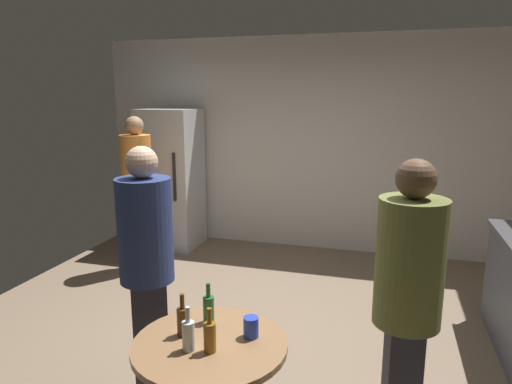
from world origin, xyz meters
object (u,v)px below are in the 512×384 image
Objects in this scene: beer_bottle_amber at (210,336)px; beer_bottle_green at (209,308)px; foreground_table at (210,360)px; plastic_cup_blue at (251,327)px; beer_bottle_brown at (183,320)px; person_in_olive_shirt at (408,295)px; beer_bottle_clear at (188,334)px; person_in_navy_shirt at (147,257)px; refrigerator at (172,179)px; person_in_orange_shirt at (137,181)px.

beer_bottle_amber is 1.00× the size of beer_bottle_green.
foreground_table is 0.21m from beer_bottle_amber.
beer_bottle_amber is at bearing -128.98° from plastic_cup_blue.
beer_bottle_green is 2.09× the size of plastic_cup_blue.
person_in_olive_shirt is at bearing 14.08° from beer_bottle_brown.
beer_bottle_brown is 0.36m from plastic_cup_blue.
beer_bottle_amber is 0.11m from beer_bottle_clear.
person_in_navy_shirt is at bearing 157.02° from plastic_cup_blue.
beer_bottle_green and beer_bottle_clear have the same top height.
person_in_navy_shirt is (-0.51, 0.25, 0.16)m from beer_bottle_green.
person_in_navy_shirt is at bearing 154.46° from beer_bottle_green.
refrigerator is at bearing 119.49° from beer_bottle_green.
person_in_orange_shirt is at bearing 126.36° from beer_bottle_amber.
beer_bottle_amber is 0.25m from plastic_cup_blue.
person_in_navy_shirt is (-1.56, 0.13, -0.00)m from person_in_olive_shirt.
beer_bottle_brown is at bearing 5.47° from person_in_olive_shirt.
beer_bottle_green is at bearing 65.41° from beer_bottle_brown.
person_in_olive_shirt is 1.56m from person_in_navy_shirt.
beer_bottle_amber reaches higher than plastic_cup_blue.
beer_bottle_clear is at bearing 12.91° from person_in_olive_shirt.
person_in_olive_shirt is at bearing 17.84° from foreground_table.
beer_bottle_amber is at bearing -67.01° from beer_bottle_green.
beer_bottle_brown is (-0.16, 0.03, 0.19)m from foreground_table.
refrigerator reaches higher than beer_bottle_brown.
beer_bottle_amber is at bearing 18.11° from person_in_navy_shirt.
beer_bottle_green is 2.93m from person_in_orange_shirt.
person_in_olive_shirt is (0.92, 0.39, 0.16)m from beer_bottle_amber.
beer_bottle_green is at bearing 32.22° from person_in_navy_shirt.
foreground_table is (1.89, -3.39, -0.27)m from refrigerator.
beer_bottle_green is 1.06m from person_in_olive_shirt.
person_in_olive_shirt is 1.00× the size of person_in_navy_shirt.
foreground_table is at bearing 21.25° from person_in_navy_shirt.
beer_bottle_brown is at bearing -166.91° from plastic_cup_blue.
person_in_orange_shirt reaches higher than beer_bottle_clear.
refrigerator reaches higher than plastic_cup_blue.
plastic_cup_blue is 0.82m from person_in_olive_shirt.
person_in_navy_shirt is at bearing 136.47° from beer_bottle_brown.
refrigerator is 4.20m from person_in_olive_shirt.
beer_bottle_clear is at bearing -141.55° from plastic_cup_blue.
person_in_navy_shirt reaches higher than beer_bottle_clear.
plastic_cup_blue is at bearing 34.78° from person_in_navy_shirt.
person_in_olive_shirt is (0.96, 0.31, 0.35)m from foreground_table.
foreground_table is 3.48× the size of beer_bottle_green.
person_in_olive_shirt is at bearing 22.87° from beer_bottle_amber.
foreground_table is 3.48× the size of beer_bottle_amber.
person_in_orange_shirt is at bearing 124.60° from beer_bottle_brown.
refrigerator is 0.89m from person_in_orange_shirt.
person_in_orange_shirt is 1.04× the size of person_in_olive_shirt.
beer_bottle_amber is at bearing 23.96° from person_in_orange_shirt.
plastic_cup_blue is at bearing 51.02° from beer_bottle_amber.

